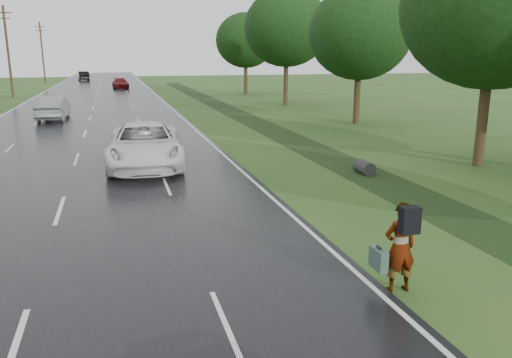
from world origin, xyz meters
The scene contains 17 objects.
ground centered at (0.00, 0.00, 0.00)m, with size 220.00×220.00×0.00m, color #284E1C.
road centered at (0.00, 45.00, 0.02)m, with size 14.00×180.00×0.04m, color black.
edge_stripe_east centered at (6.75, 45.00, 0.04)m, with size 0.12×180.00×0.01m, color silver.
edge_stripe_west centered at (-6.75, 45.00, 0.04)m, with size 0.12×180.00×0.01m, color silver.
center_line centered at (0.00, 45.00, 0.04)m, with size 0.12×180.00×0.01m, color silver.
drainage_ditch centered at (11.50, 18.71, 0.04)m, with size 2.20×120.00×0.56m.
utility_pole_far centered at (-9.20, 55.00, 5.20)m, with size 1.60×0.26×10.00m.
utility_pole_distant centered at (-9.20, 85.00, 5.20)m, with size 1.60×0.26×10.00m.
tree_east_b centered at (17.00, 10.00, 6.68)m, with size 7.60×7.60×10.11m.
tree_east_c centered at (18.20, 24.00, 6.14)m, with size 7.00×7.00×9.29m.
tree_east_d centered at (17.80, 38.00, 7.15)m, with size 8.00×8.00×10.76m.
tree_east_f centered at (17.50, 52.00, 6.37)m, with size 7.20×7.20×9.62m.
pedestrian centered at (7.18, 0.37, 0.98)m, with size 0.85×0.78×1.90m.
white_pickup centered at (3.00, 13.72, 0.96)m, with size 3.06×6.63×1.84m, color white.
silver_sedan centered at (-2.50, 31.71, 0.89)m, with size 1.81×5.18×1.71m, color gray.
far_car_red centered at (2.89, 66.54, 0.76)m, with size 2.02×4.96×1.44m, color #650B0C.
far_car_dark centered at (-3.27, 91.44, 0.88)m, with size 1.79×5.13×1.69m, color black.
Camera 1 is at (1.84, -7.89, 4.72)m, focal length 35.00 mm.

